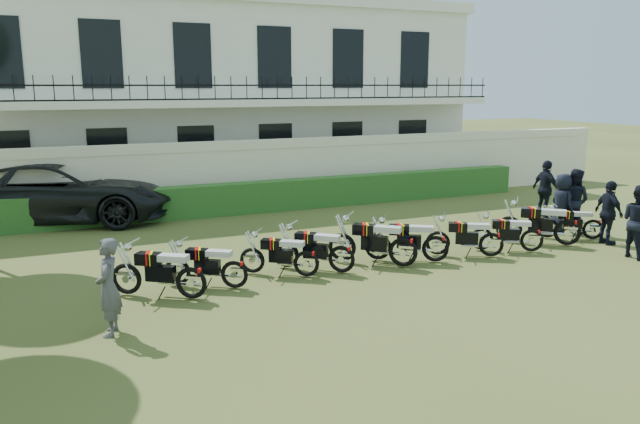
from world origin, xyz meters
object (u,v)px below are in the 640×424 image
at_px(motorcycle_3, 342,252).
at_px(motorcycle_4, 403,245).
at_px(motorcycle_1, 234,268).
at_px(officer_2, 609,213).
at_px(motorcycle_2, 306,257).
at_px(inspector, 108,287).
at_px(officer_1, 638,221).
at_px(motorcycle_8, 568,226).
at_px(motorcycle_9, 593,224).
at_px(suv, 59,192).
at_px(motorcycle_5, 436,242).
at_px(motorcycle_0, 191,275).
at_px(motorcycle_7, 532,235).
at_px(officer_5, 546,189).
at_px(officer_4, 574,201).
at_px(officer_3, 562,203).
at_px(motorcycle_6, 492,239).

height_order(motorcycle_3, motorcycle_4, motorcycle_4).
relative_size(motorcycle_1, officer_2, 0.92).
relative_size(motorcycle_2, officer_2, 0.89).
distance_m(motorcycle_2, inspector, 4.52).
bearing_deg(officer_1, motorcycle_8, 30.92).
distance_m(motorcycle_3, motorcycle_4, 1.50).
bearing_deg(inspector, motorcycle_8, 111.02).
xyz_separation_m(motorcycle_9, suv, (-13.04, 8.26, 0.50)).
xyz_separation_m(motorcycle_4, motorcycle_5, (0.91, 0.03, -0.04)).
bearing_deg(motorcycle_1, motorcycle_2, -51.47).
height_order(motorcycle_0, motorcycle_2, motorcycle_0).
distance_m(motorcycle_4, motorcycle_7, 3.64).
height_order(motorcycle_2, inspector, inspector).
relative_size(motorcycle_9, officer_1, 0.83).
bearing_deg(motorcycle_9, motorcycle_3, 122.99).
relative_size(motorcycle_5, officer_5, 0.96).
bearing_deg(inspector, motorcycle_5, 115.20).
bearing_deg(motorcycle_4, motorcycle_0, 134.48).
relative_size(motorcycle_0, inspector, 1.02).
xyz_separation_m(motorcycle_8, officer_1, (0.72, -1.47, 0.36)).
height_order(motorcycle_3, officer_4, officer_4).
xyz_separation_m(motorcycle_2, motorcycle_4, (2.31, -0.21, 0.08)).
bearing_deg(motorcycle_9, officer_3, 42.57).
bearing_deg(motorcycle_7, suv, 83.39).
xyz_separation_m(motorcycle_4, officer_4, (6.24, 1.08, 0.38)).
bearing_deg(motorcycle_8, motorcycle_2, 129.71).
height_order(inspector, officer_2, officer_2).
relative_size(motorcycle_1, motorcycle_4, 0.94).
height_order(motorcycle_2, officer_2, officer_2).
bearing_deg(motorcycle_0, suv, 48.78).
height_order(motorcycle_4, motorcycle_6, motorcycle_4).
relative_size(motorcycle_5, motorcycle_6, 1.05).
bearing_deg(motorcycle_0, motorcycle_7, -54.47).
relative_size(motorcycle_3, officer_1, 0.83).
distance_m(motorcycle_4, suv, 10.95).
relative_size(suv, inspector, 4.04).
height_order(motorcycle_2, motorcycle_3, motorcycle_3).
xyz_separation_m(inspector, officer_2, (12.55, 1.03, 0.02)).
height_order(motorcycle_4, officer_5, officer_5).
relative_size(motorcycle_2, motorcycle_4, 0.91).
height_order(motorcycle_5, motorcycle_8, motorcycle_8).
distance_m(motorcycle_3, motorcycle_9, 7.54).
distance_m(motorcycle_2, officer_4, 8.61).
xyz_separation_m(suv, officer_2, (13.00, -8.75, -0.09)).
distance_m(motorcycle_8, officer_4, 1.80).
distance_m(motorcycle_8, suv, 14.61).
height_order(motorcycle_1, officer_5, officer_5).
bearing_deg(officer_2, motorcycle_7, 96.24).
relative_size(motorcycle_6, motorcycle_8, 0.99).
bearing_deg(motorcycle_9, motorcycle_1, 123.41).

